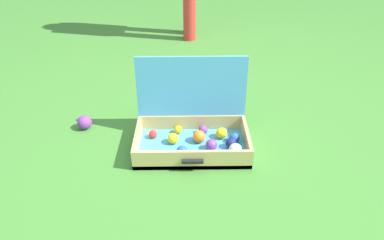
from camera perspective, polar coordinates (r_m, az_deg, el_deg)
The scene contains 3 objects.
ground_plane at distance 1.98m, azimuth 1.13°, elevation -3.81°, with size 16.00×16.00×0.00m, color #3D7A2D.
open_suitcase at distance 1.91m, azimuth 0.35°, elevation -1.37°, with size 0.62×0.42×0.46m.
stray_ball_on_grass at distance 2.17m, azimuth -17.33°, elevation -0.36°, with size 0.08×0.08×0.08m, color purple.
Camera 1 is at (-0.06, -1.58, 1.19)m, focal length 32.28 mm.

